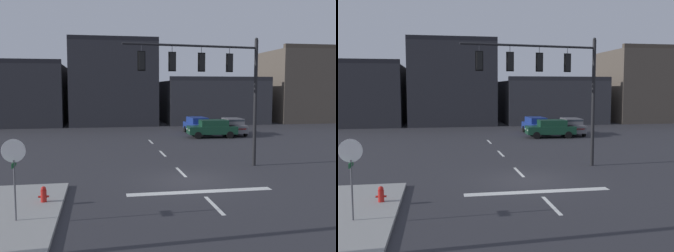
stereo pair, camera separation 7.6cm
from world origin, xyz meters
The scene contains 10 objects.
ground_plane centered at (0.00, 0.00, 0.00)m, with size 400.00×400.00×0.00m, color #2B2B30.
stop_bar_paint centered at (0.00, -2.00, 0.00)m, with size 6.40×0.50×0.01m, color silver.
lane_centreline centered at (0.00, 2.00, 0.00)m, with size 0.16×26.40×0.01m.
signal_mast_near_side centered at (1.93, 2.67, 5.18)m, with size 7.69×1.07×7.29m.
stop_sign centered at (-7.01, -4.87, 2.14)m, with size 0.76×0.64×2.83m.
car_lot_nearside centered at (8.39, 17.48, 0.86)m, with size 2.13×4.54×1.61m.
car_lot_middle centered at (5.39, 19.22, 0.86)m, with size 2.10×4.53×1.61m.
car_lot_farside centered at (5.90, 15.84, 0.86)m, with size 4.53×2.09×1.61m.
fire_hydrant centered at (-6.39, -2.87, 0.33)m, with size 0.40×0.30×0.75m.
building_row centered at (8.43, 32.61, 4.23)m, with size 55.16×13.09×10.40m.
Camera 1 is at (-4.29, -17.83, 4.44)m, focal length 41.31 mm.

